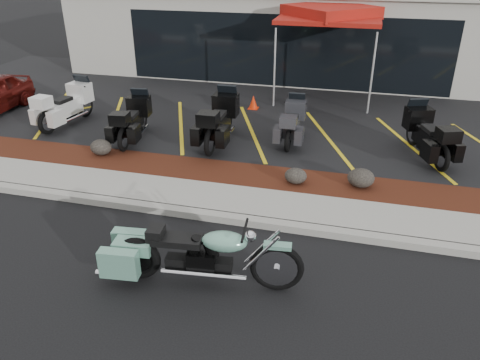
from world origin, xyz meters
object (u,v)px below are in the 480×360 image
(touring_white, at_px, (84,96))
(popup_canopy, at_px, (330,14))
(traffic_cone, at_px, (253,102))
(hero_cruiser, at_px, (277,261))

(touring_white, relative_size, popup_canopy, 0.58)
(popup_canopy, bearing_deg, traffic_cone, -124.82)
(hero_cruiser, xyz_separation_m, traffic_cone, (-2.40, 8.64, -0.20))
(traffic_cone, height_order, popup_canopy, popup_canopy)
(hero_cruiser, bearing_deg, popup_canopy, 85.06)
(popup_canopy, bearing_deg, hero_cruiser, -76.63)
(hero_cruiser, height_order, touring_white, touring_white)
(touring_white, bearing_deg, traffic_cone, -59.36)
(touring_white, height_order, popup_canopy, popup_canopy)
(touring_white, xyz_separation_m, popup_canopy, (7.06, 4.12, 2.14))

